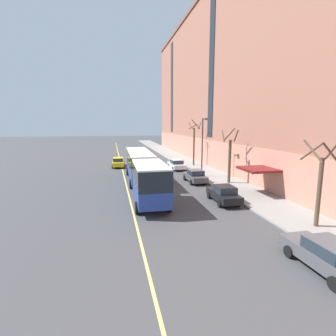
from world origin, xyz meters
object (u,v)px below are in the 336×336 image
street_tree_mid_block (229,156)px  street_tree_far_uptown (194,142)px  parked_car_black_3 (224,194)px  parked_car_darkgray_2 (327,255)px  street_lamp (203,142)px  parked_car_darkgray_0 (195,176)px  street_tree_near_corner (320,182)px  parked_car_white_1 (176,164)px  taxi_cab (118,162)px  city_bus (143,169)px

street_tree_mid_block → street_tree_far_uptown: street_tree_far_uptown is taller
parked_car_black_3 → street_tree_mid_block: bearing=61.9°
parked_car_darkgray_2 → parked_car_black_3: 11.46m
street_lamp → parked_car_darkgray_0: bearing=-124.7°
street_tree_mid_block → street_lamp: 4.76m
street_tree_near_corner → street_tree_far_uptown: street_tree_far_uptown is taller
parked_car_white_1 → parked_car_black_3: bearing=-90.1°
parked_car_black_3 → taxi_cab: bearing=111.7°
parked_car_darkgray_0 → street_tree_mid_block: street_tree_mid_block is taller
street_tree_mid_block → street_lamp: (-1.83, 4.14, 1.49)m
city_bus → parked_car_white_1: bearing=59.1°
street_tree_mid_block → street_lamp: size_ratio=0.84×
taxi_cab → street_tree_far_uptown: bearing=-7.3°
street_tree_far_uptown → street_lamp: street_lamp is taller
parked_car_black_3 → street_tree_far_uptown: street_tree_far_uptown is taller
taxi_cab → street_lamp: size_ratio=0.63×
street_tree_mid_block → parked_car_black_3: bearing=-118.1°
city_bus → street_tree_far_uptown: street_tree_far_uptown is taller
street_tree_near_corner → street_tree_far_uptown: (0.04, 27.30, 0.73)m
street_tree_mid_block → street_tree_far_uptown: 13.62m
street_tree_mid_block → street_lamp: street_lamp is taller
street_tree_mid_block → taxi_cab: bearing=129.3°
taxi_cab → street_tree_near_corner: size_ratio=0.79×
street_tree_mid_block → parked_car_darkgray_2: bearing=-100.8°
parked_car_white_1 → street_tree_mid_block: street_tree_mid_block is taller
city_bus → parked_car_black_3: bearing=-46.1°
parked_car_darkgray_0 → taxi_cab: (-8.79, 13.72, 0.00)m
parked_car_white_1 → parked_car_darkgray_2: size_ratio=1.00×
city_bus → parked_car_darkgray_2: bearing=-69.8°
city_bus → parked_car_darkgray_0: (6.54, 1.58, -1.36)m
parked_car_white_1 → taxi_cab: 9.82m
parked_car_white_1 → taxi_cab: size_ratio=0.99×
parked_car_darkgray_0 → taxi_cab: size_ratio=0.91×
parked_car_black_3 → taxi_cab: size_ratio=0.93×
parked_car_darkgray_2 → taxi_cab: 34.72m
parked_car_darkgray_2 → street_tree_far_uptown: (3.52, 31.94, 3.16)m
parked_car_darkgray_2 → street_tree_far_uptown: size_ratio=0.62×
parked_car_darkgray_2 → parked_car_black_3: bearing=91.0°
parked_car_darkgray_0 → parked_car_black_3: size_ratio=0.98×
street_tree_near_corner → street_tree_mid_block: (0.01, 13.70, 0.04)m
street_tree_far_uptown → parked_car_darkgray_0: bearing=-107.0°
street_tree_mid_block → street_lamp: bearing=113.8°
parked_car_black_3 → street_tree_near_corner: (3.68, -6.81, 2.43)m
taxi_cab → parked_car_darkgray_0: bearing=-57.4°
parked_car_black_3 → street_lamp: (1.86, 11.02, 3.96)m
parked_car_darkgray_0 → street_tree_far_uptown: (3.70, 12.12, 3.16)m
parked_car_darkgray_0 → taxi_cab: same height
parked_car_darkgray_0 → street_tree_near_corner: size_ratio=0.72×
street_tree_near_corner → parked_car_darkgray_0: bearing=103.6°
taxi_cab → street_tree_far_uptown: 12.98m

